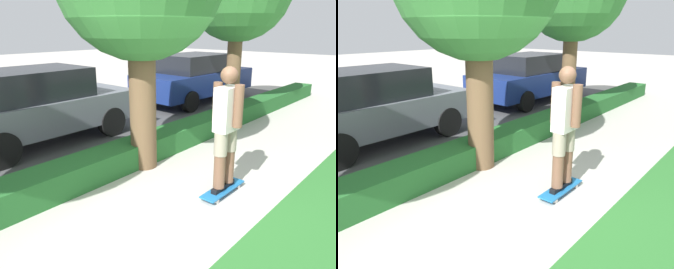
% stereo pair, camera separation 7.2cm
% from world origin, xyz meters
% --- Properties ---
extents(ground_plane, '(60.00, 60.00, 0.00)m').
position_xyz_m(ground_plane, '(0.00, 0.00, 0.00)').
color(ground_plane, '#BCB7AD').
extents(street_asphalt, '(17.99, 5.00, 0.01)m').
position_xyz_m(street_asphalt, '(0.00, 4.20, 0.00)').
color(street_asphalt, '#474749').
rests_on(street_asphalt, ground_plane).
extents(hedge_row, '(17.99, 0.60, 0.42)m').
position_xyz_m(hedge_row, '(0.00, 1.60, 0.21)').
color(hedge_row, '#236028').
rests_on(hedge_row, ground_plane).
extents(skateboard, '(0.88, 0.24, 0.09)m').
position_xyz_m(skateboard, '(0.44, -0.25, 0.07)').
color(skateboard, '#1E6BAD').
rests_on(skateboard, ground_plane).
extents(skater_person, '(0.51, 0.46, 1.78)m').
position_xyz_m(skater_person, '(0.44, -0.25, 1.04)').
color(skater_person, black).
rests_on(skater_person, skateboard).
extents(parked_car_middle, '(3.97, 1.77, 1.57)m').
position_xyz_m(parked_car_middle, '(-0.07, 3.95, 0.81)').
color(parked_car_middle, slate).
rests_on(parked_car_middle, ground_plane).
extents(parked_car_rear, '(4.42, 1.93, 1.56)m').
position_xyz_m(parked_car_rear, '(5.46, 3.99, 0.80)').
color(parked_car_rear, navy).
rests_on(parked_car_rear, ground_plane).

